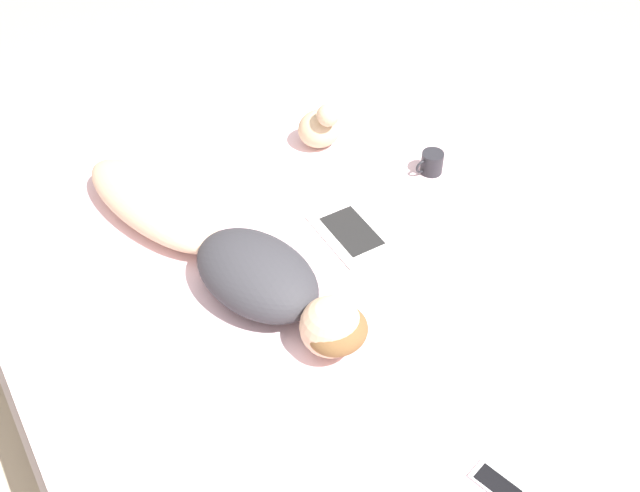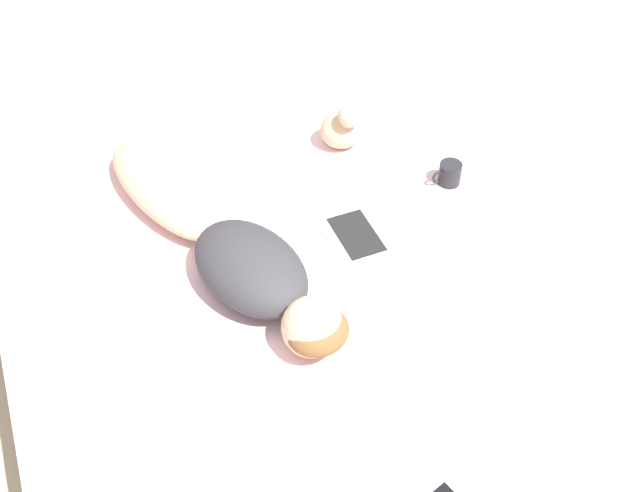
{
  "view_description": "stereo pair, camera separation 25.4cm",
  "coord_description": "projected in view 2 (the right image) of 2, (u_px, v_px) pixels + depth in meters",
  "views": [
    {
      "loc": [
        0.8,
        1.38,
        2.37
      ],
      "look_at": [
        -0.14,
        -0.16,
        0.56
      ],
      "focal_mm": 42.0,
      "sensor_mm": 36.0,
      "label": 1
    },
    {
      "loc": [
        0.57,
        1.49,
        2.37
      ],
      "look_at": [
        -0.14,
        -0.16,
        0.56
      ],
      "focal_mm": 42.0,
      "sensor_mm": 36.0,
      "label": 2
    }
  ],
  "objects": [
    {
      "name": "open_magazine",
      "position": [
        382.0,
        228.0,
        2.68
      ],
      "size": [
        0.42,
        0.33,
        0.01
      ],
      "rotation": [
        0.0,
        0.0,
        -0.01
      ],
      "color": "white",
      "rests_on": "bed"
    },
    {
      "name": "ground_plane",
      "position": [
        303.0,
        389.0,
        2.81
      ],
      "size": [
        12.0,
        12.0,
        0.0
      ],
      "primitive_type": "plane",
      "color": "#B7A88E"
    },
    {
      "name": "coffee_mug",
      "position": [
        449.0,
        173.0,
        2.82
      ],
      "size": [
        0.12,
        0.09,
        0.09
      ],
      "color": "#232328",
      "rests_on": "bed"
    },
    {
      "name": "plush_toy",
      "position": [
        343.0,
        128.0,
        2.96
      ],
      "size": [
        0.18,
        0.19,
        0.22
      ],
      "color": "#D1B289",
      "rests_on": "bed"
    },
    {
      "name": "bed",
      "position": [
        301.0,
        348.0,
        2.63
      ],
      "size": [
        1.91,
        2.27,
        0.51
      ],
      "color": "beige",
      "rests_on": "ground_plane"
    },
    {
      "name": "person",
      "position": [
        225.0,
        244.0,
        2.5
      ],
      "size": [
        0.57,
        1.31,
        0.19
      ],
      "rotation": [
        0.0,
        0.0,
        0.28
      ],
      "color": "#DBB28E",
      "rests_on": "bed"
    }
  ]
}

